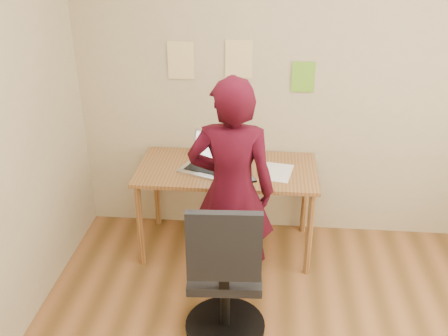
# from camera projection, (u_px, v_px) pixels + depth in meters

# --- Properties ---
(room) EXTENTS (3.58, 3.58, 2.78)m
(room) POSITION_uv_depth(u_px,v_px,m) (305.00, 184.00, 2.37)
(room) COLOR brown
(room) RESTS_ON ground
(desk) EXTENTS (1.40, 0.70, 0.74)m
(desk) POSITION_uv_depth(u_px,v_px,m) (227.00, 178.00, 3.95)
(desk) COLOR #9B6635
(desk) RESTS_ON ground
(laptop) EXTENTS (0.45, 0.43, 0.26)m
(laptop) POSITION_uv_depth(u_px,v_px,m) (207.00, 162.00, 3.89)
(laptop) COLOR #AFAFB7
(laptop) RESTS_ON desk
(paper_sheet) EXTENTS (0.28, 0.35, 0.00)m
(paper_sheet) POSITION_uv_depth(u_px,v_px,m) (277.00, 172.00, 3.84)
(paper_sheet) COLOR white
(paper_sheet) RESTS_ON desk
(phone) EXTENTS (0.11, 0.15, 0.01)m
(phone) POSITION_uv_depth(u_px,v_px,m) (250.00, 178.00, 3.74)
(phone) COLOR black
(phone) RESTS_ON desk
(wall_note_left) EXTENTS (0.21, 0.00, 0.30)m
(wall_note_left) POSITION_uv_depth(u_px,v_px,m) (181.00, 61.00, 3.93)
(wall_note_left) COLOR #F9D695
(wall_note_left) RESTS_ON room
(wall_note_mid) EXTENTS (0.21, 0.00, 0.30)m
(wall_note_mid) POSITION_uv_depth(u_px,v_px,m) (239.00, 59.00, 3.88)
(wall_note_mid) COLOR #F9D695
(wall_note_mid) RESTS_ON room
(wall_note_right) EXTENTS (0.18, 0.00, 0.24)m
(wall_note_right) POSITION_uv_depth(u_px,v_px,m) (303.00, 77.00, 3.90)
(wall_note_right) COLOR #71BA2A
(wall_note_right) RESTS_ON room
(office_chair) EXTENTS (0.54, 0.54, 1.04)m
(office_chair) POSITION_uv_depth(u_px,v_px,m) (225.00, 281.00, 3.13)
(office_chair) COLOR black
(office_chair) RESTS_ON ground
(person) EXTENTS (0.60, 0.40, 1.64)m
(person) POSITION_uv_depth(u_px,v_px,m) (231.00, 192.00, 3.40)
(person) COLOR #3D0815
(person) RESTS_ON ground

